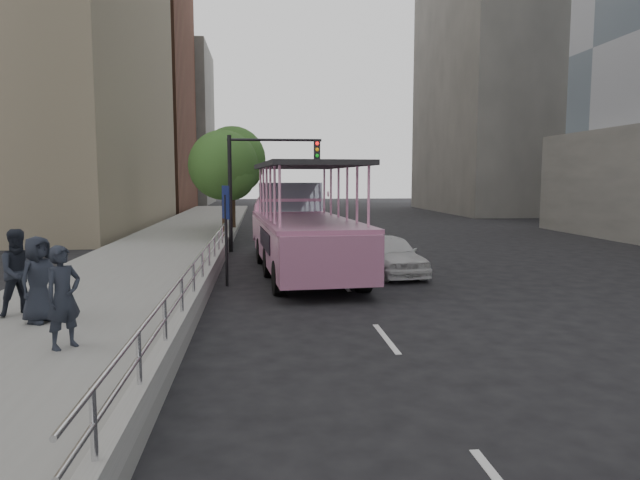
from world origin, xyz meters
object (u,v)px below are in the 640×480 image
Objects in this scene: car at (389,255)px; pedestrian_mid at (20,272)px; pedestrian_near at (63,297)px; street_tree_far at (234,162)px; pedestrian_far at (39,280)px; parking_sign at (226,224)px; traffic_signal at (257,174)px; duck_boat at (300,231)px; street_tree_near at (225,168)px.

pedestrian_mid reaches higher than car.
car is 11.71m from pedestrian_near.
pedestrian_mid is 22.81m from street_tree_far.
pedestrian_far is 6.39m from parking_sign.
pedestrian_mid is 6.22m from parking_sign.
pedestrian_mid is at bearing -111.58° from traffic_signal.
traffic_signal is (-1.54, 5.41, 2.09)m from duck_boat.
street_tree_far is (3.69, 22.30, 3.06)m from pedestrian_mid.
pedestrian_near is at bearing -94.39° from street_tree_far.
street_tree_near is at bearing 109.53° from duck_boat.
street_tree_far reaches higher than parking_sign.
street_tree_far reaches higher than street_tree_near.
parking_sign reaches higher than pedestrian_mid.
pedestrian_near is at bearing -95.17° from street_tree_near.
street_tree_far is at bearing 101.19° from duck_boat.
street_tree_far is at bearing 43.16° from pedestrian_mid.
pedestrian_mid is 0.62× the size of parking_sign.
parking_sign is at bearing 9.89° from pedestrian_mid.
duck_boat is 6.43× the size of pedestrian_far.
pedestrian_near is 2.23m from pedestrian_far.
pedestrian_near is 16.03m from traffic_signal.
pedestrian_far is at bearing -126.15° from duck_boat.
duck_boat is 10.13m from pedestrian_far.
pedestrian_mid is at bearing -99.40° from street_tree_far.
street_tree_near reaches higher than traffic_signal.
pedestrian_near is 0.32× the size of street_tree_near.
pedestrian_mid is 14.02m from traffic_signal.
pedestrian_mid is (-6.63, -7.46, -0.16)m from duck_boat.
traffic_signal is (0.89, 8.32, 1.60)m from parking_sign.
parking_sign is 17.92m from street_tree_far.
car is 12.32m from street_tree_near.
street_tree_near reaches higher than pedestrian_near.
pedestrian_near is 19.20m from street_tree_near.
parking_sign is at bearing -3.95° from pedestrian_far.
pedestrian_mid is 0.97m from pedestrian_far.
street_tree_near reaches higher than duck_boat.
street_tree_near reaches higher than pedestrian_far.
traffic_signal is (3.31, 15.52, 2.28)m from pedestrian_near.
street_tree_near is (-0.70, 11.75, 1.92)m from parking_sign.
pedestrian_mid is (-9.59, -6.06, 0.55)m from car.
duck_boat is at bearing 13.41° from pedestrian_near.
car is at bearing -22.88° from pedestrian_far.
duck_boat is at bearing 146.34° from car.
street_tree_near is at bearing 33.87° from pedestrian_near.
pedestrian_far is at bearing -123.91° from parking_sign.
traffic_signal is at bearing 26.99° from pedestrian_near.
pedestrian_far is at bearing -99.47° from street_tree_near.
traffic_signal is at bearing 115.12° from car.
duck_boat reaches higher than pedestrian_far.
traffic_signal is at bearing 11.88° from pedestrian_far.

